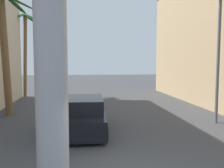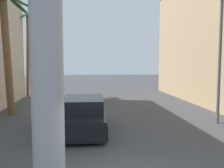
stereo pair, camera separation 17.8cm
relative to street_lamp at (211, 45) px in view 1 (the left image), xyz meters
The scene contains 5 objects.
ground_plane 7.66m from the street_lamp, 145.48° to the left, with size 88.90×88.90×0.00m, color #424244.
street_lamp is the anchor object (origin of this frame).
car_lead 7.40m from the street_lamp, behind, with size 2.32×4.94×1.56m.
palm_tree_far_left 16.32m from the street_lamp, 135.36° to the left, with size 2.51×2.58×7.57m.
palm_tree_mid_left 11.61m from the street_lamp, 162.60° to the left, with size 3.41×3.03×7.14m.
Camera 1 is at (-1.34, -5.82, 3.24)m, focal length 40.00 mm.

